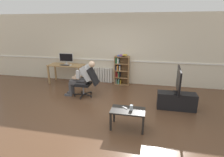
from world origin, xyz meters
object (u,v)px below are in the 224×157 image
Objects in this scene: computer_mouse at (71,65)px; drinking_glass at (131,108)px; computer_desk at (66,67)px; tv_stand at (176,101)px; tv_screen at (179,80)px; keyboard at (65,65)px; radiator at (102,75)px; bookshelf at (121,70)px; person_seated at (82,77)px; office_chair at (88,81)px; coffee_table at (128,113)px; spare_remote at (125,108)px; imac_monitor at (66,58)px.

computer_mouse reaches higher than drinking_glass.
tv_stand is at bearing -20.77° from computer_desk.
keyboard is at bearing 74.86° from tv_screen.
computer_desk is at bearing -164.21° from radiator.
bookshelf is at bearing -7.33° from radiator.
person_seated is (-0.24, -1.58, 0.35)m from radiator.
computer_desk is at bearing -132.59° from office_chair.
drinking_glass is at bearing -64.20° from radiator.
coffee_table is (2.81, -2.63, -0.39)m from keyboard.
coffee_table is 5.11× the size of spare_remote.
keyboard is (0.02, -0.14, 0.11)m from computer_desk.
tv_screen reaches higher than office_chair.
keyboard is 3.91m from drinking_glass.
bookshelf is 9.95× the size of drinking_glass.
drinking_glass is at bearing 104.25° from spare_remote.
person_seated reaches higher than tv_stand.
computer_mouse reaches higher than keyboard.
tv_screen is at bearing 82.72° from person_seated.
radiator is at bearing 144.14° from tv_stand.
person_seated is at bearing -124.57° from bookshelf.
imac_monitor is 0.49× the size of person_seated.
coffee_table is 0.15m from drinking_glass.
person_seated is at bearing 138.19° from drinking_glass.
tv_screen reaches higher than tv_stand.
imac_monitor is 0.33m from keyboard.
bookshelf is (2.15, 0.43, -0.19)m from keyboard.
computer_desk is 1.38× the size of tv_screen.
coffee_table is (1.51, -1.59, -0.14)m from office_chair.
person_seated is 2.21m from spare_remote.
bookshelf is 1.80m from person_seated.
computer_mouse is at bearing -97.40° from spare_remote.
keyboard is 3.87m from coffee_table.
imac_monitor is 1.60m from radiator.
keyboard is at bearing -168.68° from bookshelf.
radiator is 0.79× the size of tv_stand.
computer_mouse is at bearing -155.79° from radiator.
spare_remote is (-0.16, 0.07, -0.05)m from drinking_glass.
computer_mouse is at bearing -140.54° from person_seated.
imac_monitor is 0.58× the size of tv_screen.
computer_mouse is 0.08× the size of bookshelf.
spare_remote is at bearing -45.82° from computer_mouse.
imac_monitor is at bearing -96.66° from spare_remote.
computer_desk is at bearing 136.41° from drinking_glass.
office_chair is at bearing 86.77° from tv_screen.
imac_monitor is at bearing -167.39° from radiator.
bookshelf reaches higher than tv_screen.
spare_remote is at bearing 155.84° from drinking_glass.
imac_monitor is at bearing 72.31° from tv_screen.
bookshelf is at bearing 5.55° from imac_monitor.
radiator is 3.38m from spare_remote.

